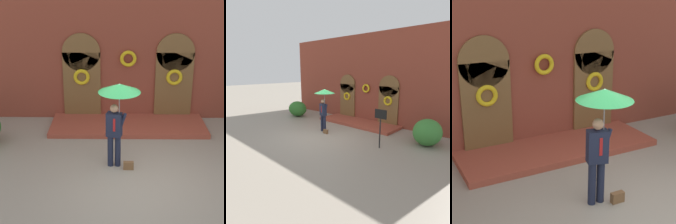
% 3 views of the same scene
% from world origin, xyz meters
% --- Properties ---
extents(ground_plane, '(80.00, 80.00, 0.00)m').
position_xyz_m(ground_plane, '(0.00, 0.00, 0.00)').
color(ground_plane, gray).
extents(building_facade, '(14.00, 2.30, 5.60)m').
position_xyz_m(building_facade, '(-0.00, 4.15, 2.68)').
color(building_facade, brown).
rests_on(building_facade, ground).
extents(person_with_umbrella, '(1.10, 1.10, 2.36)m').
position_xyz_m(person_with_umbrella, '(-0.36, 0.49, 1.91)').
color(person_with_umbrella, '#191E33').
rests_on(person_with_umbrella, ground).
extents(handbag, '(0.28, 0.12, 0.22)m').
position_xyz_m(handbag, '(-0.07, 0.29, 0.11)').
color(handbag, brown).
rests_on(handbag, ground).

